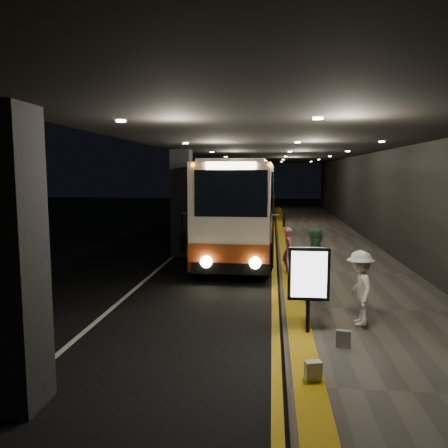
# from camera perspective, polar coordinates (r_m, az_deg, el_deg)

# --- Properties ---
(ground) EXTENTS (90.00, 90.00, 0.00)m
(ground) POSITION_cam_1_polar(r_m,az_deg,el_deg) (14.38, -2.86, -7.18)
(ground) COLOR black
(lane_line_white) EXTENTS (0.12, 50.00, 0.01)m
(lane_line_white) POSITION_cam_1_polar(r_m,az_deg,el_deg) (19.52, -5.75, -3.49)
(lane_line_white) COLOR silver
(lane_line_white) RESTS_ON ground
(kerb_stripe_yellow) EXTENTS (0.18, 50.00, 0.01)m
(kerb_stripe_yellow) POSITION_cam_1_polar(r_m,az_deg,el_deg) (19.09, 6.54, -3.72)
(kerb_stripe_yellow) COLOR gold
(kerb_stripe_yellow) RESTS_ON ground
(sidewalk) EXTENTS (4.50, 50.00, 0.15)m
(sidewalk) POSITION_cam_1_polar(r_m,az_deg,el_deg) (19.25, 13.72, -3.58)
(sidewalk) COLOR #514C44
(sidewalk) RESTS_ON ground
(tactile_strip) EXTENTS (0.50, 50.00, 0.01)m
(tactile_strip) POSITION_cam_1_polar(r_m,az_deg,el_deg) (19.08, 8.06, -3.29)
(tactile_strip) COLOR gold
(tactile_strip) RESTS_ON sidewalk
(terminal_wall) EXTENTS (0.10, 50.00, 6.00)m
(terminal_wall) POSITION_cam_1_polar(r_m,az_deg,el_deg) (19.38, 20.60, 4.96)
(terminal_wall) COLOR black
(terminal_wall) RESTS_ON ground
(support_columns) EXTENTS (0.80, 24.80, 4.40)m
(support_columns) POSITION_cam_1_polar(r_m,az_deg,el_deg) (18.21, -5.57, 2.75)
(support_columns) COLOR black
(support_columns) RESTS_ON ground
(canopy) EXTENTS (9.00, 50.00, 0.40)m
(canopy) POSITION_cam_1_polar(r_m,az_deg,el_deg) (18.82, 7.20, 10.17)
(canopy) COLOR black
(canopy) RESTS_ON support_columns
(coach_main) EXTENTS (2.66, 12.19, 3.78)m
(coach_main) POSITION_cam_1_polar(r_m,az_deg,el_deg) (19.04, 2.57, 1.79)
(coach_main) COLOR beige
(coach_main) RESTS_ON ground
(coach_second) EXTENTS (2.62, 12.43, 3.91)m
(coach_second) POSITION_cam_1_polar(r_m,az_deg,el_deg) (30.37, 3.73, 3.73)
(coach_second) COLOR beige
(coach_second) RESTS_ON ground
(coach_third) EXTENTS (2.73, 12.12, 3.80)m
(coach_third) POSITION_cam_1_polar(r_m,az_deg,el_deg) (46.86, 4.55, 4.71)
(coach_third) COLOR beige
(coach_third) RESTS_ON ground
(passenger_boarding) EXTENTS (0.45, 0.61, 1.53)m
(passenger_boarding) POSITION_cam_1_polar(r_m,az_deg,el_deg) (14.50, 8.44, -3.44)
(passenger_boarding) COLOR #A64D60
(passenger_boarding) RESTS_ON sidewalk
(passenger_waiting_green) EXTENTS (0.60, 0.93, 1.86)m
(passenger_waiting_green) POSITION_cam_1_polar(r_m,az_deg,el_deg) (11.67, 11.62, -5.15)
(passenger_waiting_green) COLOR #447B52
(passenger_waiting_green) RESTS_ON sidewalk
(passenger_waiting_white) EXTENTS (0.52, 1.07, 1.64)m
(passenger_waiting_white) POSITION_cam_1_polar(r_m,az_deg,el_deg) (10.00, 17.33, -7.96)
(passenger_waiting_white) COLOR white
(passenger_waiting_white) RESTS_ON sidewalk
(bag_polka) EXTENTS (0.29, 0.17, 0.33)m
(bag_polka) POSITION_cam_1_polar(r_m,az_deg,el_deg) (8.86, 15.33, -14.26)
(bag_polka) COLOR black
(bag_polka) RESTS_ON sidewalk
(bag_plain) EXTENTS (0.29, 0.21, 0.32)m
(bag_plain) POSITION_cam_1_polar(r_m,az_deg,el_deg) (7.47, 11.58, -18.29)
(bag_plain) COLOR silver
(bag_plain) RESTS_ON sidewalk
(info_sign) EXTENTS (0.85, 0.13, 1.79)m
(info_sign) POSITION_cam_1_polar(r_m,az_deg,el_deg) (9.14, 11.01, -6.64)
(info_sign) COLOR black
(info_sign) RESTS_ON sidewalk
(stanchion_post) EXTENTS (0.05, 0.05, 1.10)m
(stanchion_post) POSITION_cam_1_polar(r_m,az_deg,el_deg) (12.97, 9.18, -5.62)
(stanchion_post) COLOR black
(stanchion_post) RESTS_ON sidewalk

